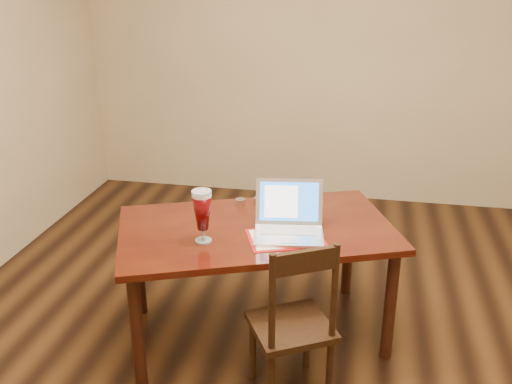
# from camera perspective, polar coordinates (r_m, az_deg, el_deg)

# --- Properties ---
(ground) EXTENTS (5.00, 5.00, 0.00)m
(ground) POSITION_cam_1_polar(r_m,az_deg,el_deg) (3.24, 4.31, -17.06)
(ground) COLOR black
(ground) RESTS_ON ground
(room_shell) EXTENTS (4.51, 5.01, 2.71)m
(room_shell) POSITION_cam_1_polar(r_m,az_deg,el_deg) (2.53, 5.46, 15.69)
(room_shell) COLOR tan
(room_shell) RESTS_ON ground
(dining_table) EXTENTS (1.68, 1.32, 0.98)m
(dining_table) POSITION_cam_1_polar(r_m,az_deg,el_deg) (3.15, 0.01, -4.70)
(dining_table) COLOR #461509
(dining_table) RESTS_ON ground
(dining_chair) EXTENTS (0.50, 0.49, 0.88)m
(dining_chair) POSITION_cam_1_polar(r_m,az_deg,el_deg) (2.82, 3.77, -13.12)
(dining_chair) COLOR black
(dining_chair) RESTS_ON ground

